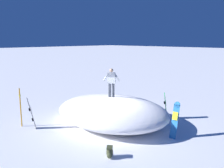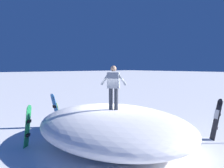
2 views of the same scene
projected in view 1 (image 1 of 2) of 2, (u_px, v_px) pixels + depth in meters
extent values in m
plane|color=white|center=(114.00, 128.00, 12.36)|extent=(240.00, 240.00, 0.00)
ellipsoid|color=white|center=(112.00, 111.00, 12.91)|extent=(5.25, 6.57, 1.38)
cylinder|color=#333842|center=(113.00, 90.00, 13.04)|extent=(0.14, 0.14, 0.77)
cylinder|color=#333842|center=(110.00, 90.00, 13.07)|extent=(0.14, 0.14, 0.77)
cube|color=#8C939E|center=(111.00, 78.00, 12.93)|extent=(0.42, 0.47, 0.57)
sphere|color=tan|center=(111.00, 70.00, 12.86)|extent=(0.21, 0.21, 0.21)
cylinder|color=#8C939E|center=(117.00, 77.00, 12.88)|extent=(0.28, 0.35, 0.48)
cylinder|color=#8C939E|center=(106.00, 77.00, 12.98)|extent=(0.28, 0.35, 0.48)
cube|color=#1E8C47|center=(166.00, 107.00, 13.59)|extent=(0.35, 0.33, 1.42)
cylinder|color=#1E8C47|center=(165.00, 95.00, 13.46)|extent=(0.26, 0.23, 0.29)
cube|color=black|center=(166.00, 103.00, 13.54)|extent=(0.22, 0.19, 0.34)
cube|color=black|center=(165.00, 103.00, 13.55)|extent=(0.20, 0.18, 0.12)
cube|color=black|center=(165.00, 111.00, 13.64)|extent=(0.20, 0.18, 0.12)
cube|color=black|center=(32.00, 115.00, 12.08)|extent=(0.43, 0.40, 1.51)
cylinder|color=black|center=(28.00, 100.00, 11.88)|extent=(0.19, 0.28, 0.27)
cube|color=#B2B2B7|center=(31.00, 109.00, 12.02)|extent=(0.18, 0.25, 0.36)
cube|color=black|center=(30.00, 110.00, 11.99)|extent=(0.16, 0.21, 0.12)
cube|color=black|center=(33.00, 120.00, 12.13)|extent=(0.16, 0.21, 0.12)
cube|color=#2672BF|center=(175.00, 122.00, 11.02)|extent=(0.46, 0.36, 1.52)
cylinder|color=#2672BF|center=(177.00, 105.00, 11.04)|extent=(0.14, 0.31, 0.29)
cube|color=yellow|center=(175.00, 116.00, 10.98)|extent=(0.14, 0.26, 0.37)
cube|color=black|center=(176.00, 115.00, 11.06)|extent=(0.12, 0.20, 0.12)
cube|color=black|center=(174.00, 128.00, 11.05)|extent=(0.12, 0.20, 0.12)
ellipsoid|color=#383D23|center=(110.00, 152.00, 9.20)|extent=(0.45, 0.44, 0.46)
ellipsoid|color=#4B5131|center=(109.00, 156.00, 9.05)|extent=(0.21, 0.22, 0.22)
cube|color=#383D23|center=(110.00, 147.00, 9.16)|extent=(0.38, 0.37, 0.06)
cylinder|color=#383D23|center=(112.00, 155.00, 9.43)|extent=(0.22, 0.20, 0.04)
cylinder|color=#383D23|center=(108.00, 155.00, 9.44)|extent=(0.22, 0.20, 0.04)
cylinder|color=orange|center=(21.00, 108.00, 12.38)|extent=(0.06, 0.06, 2.03)
cylinder|color=yellow|center=(20.00, 95.00, 12.26)|extent=(0.10, 0.10, 0.06)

